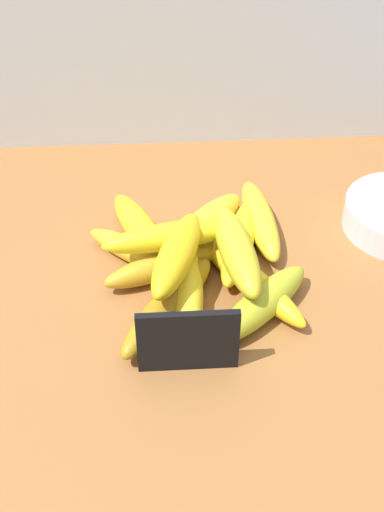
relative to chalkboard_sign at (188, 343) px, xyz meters
The scene contains 15 objects.
counter_top 12.07cm from the chalkboard_sign, 109.66° to the left, with size 110.00×76.00×3.00cm, color #925E30.
chalkboard_sign is the anchor object (origin of this frame).
banana_0 8.10cm from the chalkboard_sign, 103.68° to the left, with size 18.81×4.03×4.03cm, color #A17B19.
banana_1 15.60cm from the chalkboard_sign, 95.99° to the left, with size 17.51×3.71×3.71cm, color #B69022.
banana_2 26.34cm from the chalkboard_sign, 64.65° to the left, with size 17.69×3.81×3.81cm, color yellow.
banana_3 18.13cm from the chalkboard_sign, 105.29° to the left, with size 17.91×3.33×3.33cm, color gold.
banana_4 12.06cm from the chalkboard_sign, 89.02° to the left, with size 18.55×4.37×4.37cm, color yellow.
banana_5 23.06cm from the chalkboard_sign, 81.28° to the left, with size 16.26×4.25×4.25cm, color yellow.
banana_6 22.71cm from the chalkboard_sign, 102.78° to the left, with size 17.43×4.03×4.03cm, color yellow.
banana_7 21.08cm from the chalkboard_sign, 67.70° to the left, with size 18.47×3.72×3.72cm, color yellow.
banana_8 11.96cm from the chalkboard_sign, 38.68° to the left, with size 16.24×4.09×4.09cm, color gold.
banana_9 14.91cm from the chalkboard_sign, 57.07° to the left, with size 20.96×3.51×3.51cm, color yellow.
banana_10 12.02cm from the chalkboard_sign, 93.12° to the left, with size 15.69×4.10×4.10cm, color yellow.
banana_11 14.83cm from the chalkboard_sign, 63.26° to the left, with size 17.04×4.17×4.17cm, color gold.
banana_12 16.55cm from the chalkboard_sign, 93.65° to the left, with size 17.86×3.53×3.53cm, color yellow.
Camera 1 is at (1.22, -57.56, 59.66)cm, focal length 46.07 mm.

